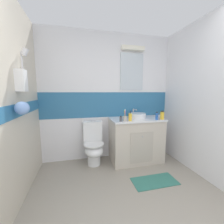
{
  "coord_description": "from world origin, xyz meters",
  "views": [
    {
      "loc": [
        -0.6,
        -0.4,
        1.36
      ],
      "look_at": [
        -0.04,
        1.89,
        1.02
      ],
      "focal_mm": 22.68,
      "sensor_mm": 36.0,
      "label": 1
    }
  ],
  "objects": [
    {
      "name": "toilet",
      "position": [
        -0.34,
        2.16,
        0.37
      ],
      "size": [
        0.37,
        0.5,
        0.81
      ],
      "color": "white",
      "rests_on": "ground_plane"
    },
    {
      "name": "ground_plane",
      "position": [
        0.0,
        1.2,
        -0.02
      ],
      "size": [
        3.2,
        3.48,
        0.04
      ],
      "primitive_type": "cube",
      "color": "gray"
    },
    {
      "name": "vanity_cabinet",
      "position": [
        0.49,
        2.11,
        0.43
      ],
      "size": [
        1.0,
        0.6,
        0.85
      ],
      "color": "beige",
      "rests_on": "ground_plane"
    },
    {
      "name": "wall_back_tiled",
      "position": [
        0.01,
        2.45,
        1.26
      ],
      "size": [
        3.2,
        0.2,
        2.5
      ],
      "color": "white",
      "rests_on": "ground_plane"
    },
    {
      "name": "deodorant_spray_can",
      "position": [
        0.8,
        1.88,
        0.92
      ],
      "size": [
        0.05,
        0.05,
        0.15
      ],
      "color": "#2659B2",
      "rests_on": "vanity_cabinet"
    },
    {
      "name": "soap_dispenser",
      "position": [
        0.29,
        1.92,
        0.92
      ],
      "size": [
        0.06,
        0.06,
        0.17
      ],
      "color": "yellow",
      "rests_on": "vanity_cabinet"
    },
    {
      "name": "toothbrush_cup",
      "position": [
        0.19,
        1.9,
        0.9
      ],
      "size": [
        0.07,
        0.07,
        0.21
      ],
      "color": "#B2ADA3",
      "rests_on": "vanity_cabinet"
    },
    {
      "name": "sink_basin",
      "position": [
        0.53,
        2.15,
        0.9
      ],
      "size": [
        0.34,
        0.38,
        0.16
      ],
      "color": "white",
      "rests_on": "vanity_cabinet"
    },
    {
      "name": "bath_mat",
      "position": [
        0.5,
        1.38,
        0.01
      ],
      "size": [
        0.68,
        0.32,
        0.01
      ],
      "primitive_type": "cube",
      "color": "#337266",
      "rests_on": "ground_plane"
    },
    {
      "name": "wall_right_plain",
      "position": [
        1.35,
        1.2,
        1.25
      ],
      "size": [
        0.1,
        3.48,
        2.5
      ],
      "primitive_type": "cube",
      "color": "white",
      "rests_on": "ground_plane"
    },
    {
      "name": "mouthwash_bottle",
      "position": [
        0.91,
        1.89,
        0.93
      ],
      "size": [
        0.07,
        0.07,
        0.16
      ],
      "color": "yellow",
      "rests_on": "vanity_cabinet"
    },
    {
      "name": "perfume_flask_small",
      "position": [
        0.11,
        1.89,
        0.9
      ],
      "size": [
        0.04,
        0.03,
        0.1
      ],
      "color": "#4C4C51",
      "rests_on": "vanity_cabinet"
    }
  ]
}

